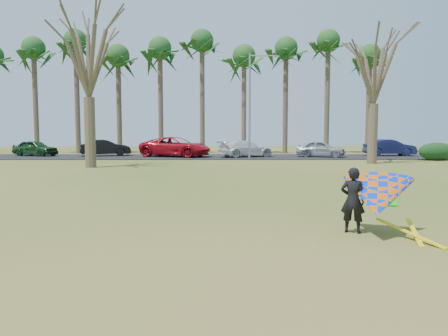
{
  "coord_description": "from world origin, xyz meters",
  "views": [
    {
      "loc": [
        -0.04,
        -11.25,
        2.26
      ],
      "look_at": [
        0.0,
        2.0,
        1.1
      ],
      "focal_mm": 35.0,
      "sensor_mm": 36.0,
      "label": 1
    }
  ],
  "objects_px": {
    "bare_tree_right": "(375,64)",
    "kite_flyer": "(376,197)",
    "car_2": "(176,147)",
    "car_0": "(35,148)",
    "car_5": "(390,148)",
    "car_1": "(105,148)",
    "streetlight": "(252,101)",
    "bare_tree_left": "(88,51)",
    "car_4": "(321,149)",
    "car_3": "(246,149)"
  },
  "relations": [
    {
      "from": "car_1",
      "to": "car_5",
      "type": "relative_size",
      "value": 0.98
    },
    {
      "from": "car_0",
      "to": "car_1",
      "type": "bearing_deg",
      "value": -71.15
    },
    {
      "from": "bare_tree_right",
      "to": "kite_flyer",
      "type": "height_order",
      "value": "bare_tree_right"
    },
    {
      "from": "bare_tree_left",
      "to": "car_5",
      "type": "height_order",
      "value": "bare_tree_left"
    },
    {
      "from": "car_4",
      "to": "kite_flyer",
      "type": "distance_m",
      "value": 26.72
    },
    {
      "from": "car_0",
      "to": "car_3",
      "type": "bearing_deg",
      "value": -75.84
    },
    {
      "from": "car_3",
      "to": "car_4",
      "type": "relative_size",
      "value": 1.18
    },
    {
      "from": "streetlight",
      "to": "kite_flyer",
      "type": "height_order",
      "value": "streetlight"
    },
    {
      "from": "car_2",
      "to": "car_4",
      "type": "xyz_separation_m",
      "value": [
        11.87,
        -0.44,
        -0.15
      ]
    },
    {
      "from": "streetlight",
      "to": "car_2",
      "type": "distance_m",
      "value": 7.56
    },
    {
      "from": "car_0",
      "to": "car_5",
      "type": "xyz_separation_m",
      "value": [
        30.18,
        0.08,
        0.03
      ]
    },
    {
      "from": "bare_tree_right",
      "to": "car_3",
      "type": "bearing_deg",
      "value": 141.63
    },
    {
      "from": "car_1",
      "to": "car_5",
      "type": "bearing_deg",
      "value": -108.97
    },
    {
      "from": "bare_tree_right",
      "to": "car_0",
      "type": "height_order",
      "value": "bare_tree_right"
    },
    {
      "from": "car_2",
      "to": "bare_tree_left",
      "type": "bearing_deg",
      "value": 177.24
    },
    {
      "from": "car_0",
      "to": "car_2",
      "type": "distance_m",
      "value": 12.11
    },
    {
      "from": "car_0",
      "to": "car_4",
      "type": "relative_size",
      "value": 1.0
    },
    {
      "from": "car_4",
      "to": "kite_flyer",
      "type": "relative_size",
      "value": 1.63
    },
    {
      "from": "streetlight",
      "to": "bare_tree_right",
      "type": "bearing_deg",
      "value": -27.03
    },
    {
      "from": "bare_tree_right",
      "to": "car_2",
      "type": "bearing_deg",
      "value": 154.27
    },
    {
      "from": "car_5",
      "to": "kite_flyer",
      "type": "bearing_deg",
      "value": 157.16
    },
    {
      "from": "bare_tree_left",
      "to": "car_4",
      "type": "height_order",
      "value": "bare_tree_left"
    },
    {
      "from": "car_4",
      "to": "bare_tree_left",
      "type": "bearing_deg",
      "value": 138.49
    },
    {
      "from": "bare_tree_left",
      "to": "car_5",
      "type": "distance_m",
      "value": 25.5
    },
    {
      "from": "bare_tree_left",
      "to": "car_5",
      "type": "bearing_deg",
      "value": 26.15
    },
    {
      "from": "car_2",
      "to": "car_0",
      "type": "bearing_deg",
      "value": 104.77
    },
    {
      "from": "car_0",
      "to": "car_1",
      "type": "relative_size",
      "value": 0.94
    },
    {
      "from": "bare_tree_right",
      "to": "bare_tree_left",
      "type": "bearing_deg",
      "value": -170.54
    },
    {
      "from": "streetlight",
      "to": "car_0",
      "type": "height_order",
      "value": "streetlight"
    },
    {
      "from": "car_3",
      "to": "car_5",
      "type": "distance_m",
      "value": 12.44
    },
    {
      "from": "car_3",
      "to": "kite_flyer",
      "type": "distance_m",
      "value": 26.51
    },
    {
      "from": "car_1",
      "to": "kite_flyer",
      "type": "height_order",
      "value": "kite_flyer"
    },
    {
      "from": "car_2",
      "to": "car_3",
      "type": "bearing_deg",
      "value": -72.54
    },
    {
      "from": "bare_tree_right",
      "to": "car_4",
      "type": "xyz_separation_m",
      "value": [
        -2.04,
        6.27,
        -5.84
      ]
    },
    {
      "from": "streetlight",
      "to": "car_3",
      "type": "relative_size",
      "value": 1.73
    },
    {
      "from": "car_0",
      "to": "car_2",
      "type": "bearing_deg",
      "value": -76.7
    },
    {
      "from": "streetlight",
      "to": "kite_flyer",
      "type": "bearing_deg",
      "value": -87.43
    },
    {
      "from": "car_5",
      "to": "car_2",
      "type": "bearing_deg",
      "value": 92.4
    },
    {
      "from": "car_0",
      "to": "bare_tree_left",
      "type": "bearing_deg",
      "value": -125.04
    },
    {
      "from": "car_1",
      "to": "car_3",
      "type": "height_order",
      "value": "car_1"
    },
    {
      "from": "bare_tree_left",
      "to": "streetlight",
      "type": "xyz_separation_m",
      "value": [
        10.16,
        7.0,
        -2.45
      ]
    },
    {
      "from": "car_5",
      "to": "car_4",
      "type": "bearing_deg",
      "value": 103.27
    },
    {
      "from": "bare_tree_left",
      "to": "car_2",
      "type": "xyz_separation_m",
      "value": [
        4.08,
        9.71,
        -6.04
      ]
    },
    {
      "from": "car_3",
      "to": "car_0",
      "type": "bearing_deg",
      "value": 62.26
    },
    {
      "from": "car_1",
      "to": "car_3",
      "type": "distance_m",
      "value": 11.97
    },
    {
      "from": "streetlight",
      "to": "car_2",
      "type": "bearing_deg",
      "value": 155.99
    },
    {
      "from": "bare_tree_right",
      "to": "car_5",
      "type": "xyz_separation_m",
      "value": [
        4.21,
        7.9,
        -5.81
      ]
    },
    {
      "from": "bare_tree_right",
      "to": "streetlight",
      "type": "height_order",
      "value": "bare_tree_right"
    },
    {
      "from": "car_4",
      "to": "car_5",
      "type": "relative_size",
      "value": 0.92
    },
    {
      "from": "car_0",
      "to": "kite_flyer",
      "type": "distance_m",
      "value": 33.83
    }
  ]
}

